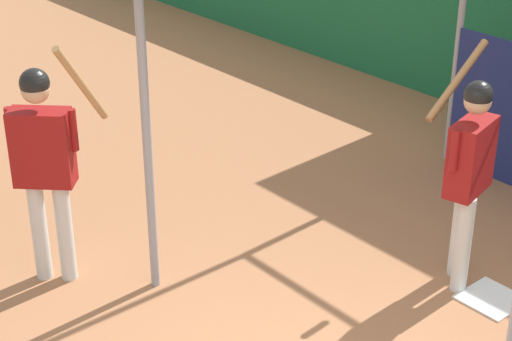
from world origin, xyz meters
TOP-DOWN VIEW (x-y plane):
  - home_plate at (-0.32, 2.27)m, footprint 0.44×0.44m
  - player_batter at (-0.68, 2.28)m, footprint 0.55×0.84m
  - player_waiting at (-2.84, -0.18)m, footprint 0.61×0.75m

SIDE VIEW (x-z plane):
  - home_plate at x=-0.32m, z-range 0.00..0.02m
  - player_batter at x=-0.68m, z-range 0.11..1.98m
  - player_waiting at x=-2.84m, z-range 0.08..2.13m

